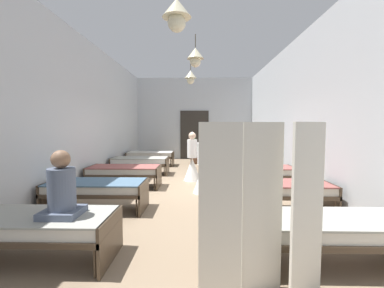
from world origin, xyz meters
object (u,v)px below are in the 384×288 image
object	(u,v)px
nurse_mid_aisle	(192,163)
potted_plant	(194,147)
bed_right_row_0	(331,228)
bed_left_row_3	(140,161)
bed_right_row_1	(280,189)
bed_right_row_4	(237,155)
patient_seated_primary	(235,149)
patient_seated_secondary	(62,192)
privacy_screen	(263,209)
bed_left_row_1	(97,188)
bed_left_row_2	(124,171)
bed_right_row_2	(258,172)
nurse_near_aisle	(203,172)
bed_right_row_3	(245,162)
bed_left_row_4	(151,155)
bed_left_row_0	(36,225)

from	to	relation	value
nurse_mid_aisle	potted_plant	distance (m)	3.52
bed_right_row_0	bed_left_row_3	world-z (taller)	same
bed_right_row_1	bed_right_row_4	xyz separation A→B (m)	(0.00, 5.70, 0.00)
potted_plant	patient_seated_primary	bearing A→B (deg)	-61.45
bed_right_row_1	patient_seated_primary	world-z (taller)	patient_seated_primary
patient_seated_secondary	privacy_screen	distance (m)	2.34
bed_left_row_3	bed_right_row_4	world-z (taller)	same
bed_left_row_1	bed_left_row_3	size ratio (longest dim) A/B	1.00
bed_left_row_1	bed_left_row_2	distance (m)	1.90
bed_right_row_2	privacy_screen	world-z (taller)	privacy_screen
bed_right_row_4	patient_seated_primary	bearing A→B (deg)	-99.94
bed_left_row_1	nurse_mid_aisle	xyz separation A→B (m)	(1.81, 2.80, 0.09)
privacy_screen	patient_seated_primary	bearing A→B (deg)	72.72
nurse_mid_aisle	patient_seated_secondary	bearing A→B (deg)	-144.02
bed_left_row_3	nurse_near_aisle	size ratio (longest dim) A/B	1.28
bed_right_row_3	nurse_mid_aisle	world-z (taller)	nurse_mid_aisle
bed_left_row_2	bed_right_row_2	bearing A→B (deg)	0.00
privacy_screen	bed_left_row_4	bearing A→B (deg)	96.15
bed_right_row_1	bed_right_row_3	world-z (taller)	same
bed_right_row_3	nurse_mid_aisle	xyz separation A→B (m)	(-1.77, -1.00, 0.09)
patient_seated_primary	bed_right_row_4	bearing A→B (deg)	80.06
bed_left_row_3	bed_right_row_0	bearing A→B (deg)	-57.86
bed_left_row_2	potted_plant	bearing A→B (deg)	67.66
bed_right_row_4	privacy_screen	distance (m)	8.23
bed_right_row_2	bed_right_row_3	world-z (taller)	same
bed_left_row_2	bed_right_row_3	world-z (taller)	same
nurse_mid_aisle	bed_right_row_4	bearing A→B (deg)	21.69
bed_left_row_1	nurse_near_aisle	size ratio (longest dim) A/B	1.28
bed_left_row_2	nurse_mid_aisle	bearing A→B (deg)	26.45
bed_right_row_2	nurse_near_aisle	size ratio (longest dim) A/B	1.28
bed_left_row_0	bed_left_row_1	xyz separation A→B (m)	(0.00, 1.90, 0.00)
bed_left_row_1	bed_right_row_3	bearing A→B (deg)	46.70
bed_left_row_3	bed_right_row_2	bearing A→B (deg)	-27.95
privacy_screen	bed_left_row_1	bearing A→B (deg)	125.17
bed_left_row_1	patient_seated_secondary	bearing A→B (deg)	-79.67
bed_right_row_2	bed_right_row_4	size ratio (longest dim) A/B	1.00
privacy_screen	bed_right_row_2	bearing A→B (deg)	66.00
patient_seated_primary	privacy_screen	distance (m)	6.19
bed_left_row_3	potted_plant	xyz separation A→B (m)	(1.81, 2.51, 0.31)
bed_right_row_4	potted_plant	world-z (taller)	potted_plant
nurse_mid_aisle	potted_plant	size ratio (longest dim) A/B	1.20
bed_right_row_0	bed_right_row_3	world-z (taller)	same
bed_right_row_3	potted_plant	size ratio (longest dim) A/B	1.53
bed_right_row_4	bed_left_row_3	bearing A→B (deg)	-152.05
bed_left_row_1	bed_left_row_4	bearing A→B (deg)	90.00
bed_left_row_4	bed_right_row_4	size ratio (longest dim) A/B	1.00
bed_left_row_3	patient_seated_primary	world-z (taller)	patient_seated_primary
bed_right_row_3	bed_left_row_3	bearing A→B (deg)	180.00
bed_right_row_0	bed_right_row_2	distance (m)	3.80
bed_right_row_4	nurse_near_aisle	xyz separation A→B (m)	(-1.46, -4.34, 0.09)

